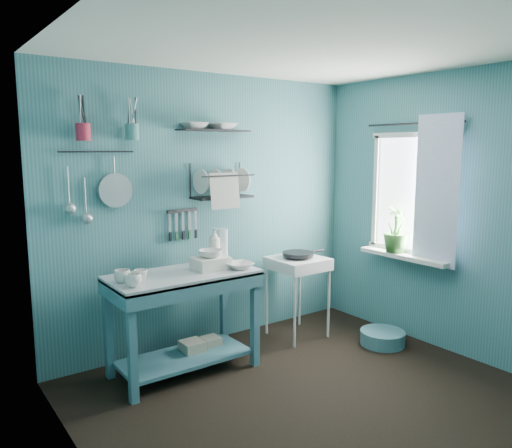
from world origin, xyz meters
TOP-DOWN VIEW (x-y plane):
  - floor at (0.00, 0.00)m, footprint 3.20×3.20m
  - ceiling at (0.00, 0.00)m, footprint 3.20×3.20m
  - wall_back at (0.00, 1.50)m, footprint 3.20×0.00m
  - wall_left at (-1.60, 0.00)m, footprint 0.00×3.00m
  - wall_right at (1.60, 0.00)m, footprint 0.00×3.00m
  - work_counter at (-0.56, 1.02)m, footprint 1.27×0.80m
  - mug_left at (-1.04, 0.86)m, footprint 0.12×0.12m
  - mug_mid at (-0.94, 0.96)m, footprint 0.14×0.14m
  - mug_right at (-1.06, 1.02)m, footprint 0.17×0.17m
  - wash_tub at (-0.31, 1.00)m, footprint 0.28×0.22m
  - tub_bowl at (-0.31, 1.00)m, footprint 0.19×0.19m
  - soap_bottle at (-0.14, 1.22)m, footprint 0.11×0.12m
  - water_bottle at (-0.04, 1.24)m, footprint 0.09×0.09m
  - counter_bowl at (-0.11, 0.87)m, footprint 0.22×0.22m
  - hotplate_stand at (0.72, 1.09)m, footprint 0.53×0.53m
  - frying_pan at (0.72, 1.09)m, footprint 0.30×0.30m
  - knife_strip at (-0.31, 1.47)m, footprint 0.32×0.07m
  - dish_rack at (0.04, 1.37)m, footprint 0.58×0.33m
  - upper_shelf at (-0.01, 1.40)m, footprint 0.71×0.22m
  - shelf_bowl_left at (-0.21, 1.40)m, footprint 0.24×0.24m
  - shelf_bowl_right at (0.07, 1.40)m, footprint 0.27×0.27m
  - utensil_cup_magenta at (-1.17, 1.42)m, footprint 0.11×0.11m
  - utensil_cup_teal at (-0.78, 1.42)m, footprint 0.11×0.11m
  - colander at (-0.92, 1.45)m, footprint 0.28×0.03m
  - ladle_outer at (-1.29, 1.46)m, footprint 0.01×0.01m
  - ladle_inner at (-1.17, 1.46)m, footprint 0.01×0.01m
  - hook_rail at (-1.05, 1.47)m, footprint 0.60×0.01m
  - window_glass at (1.59, 0.45)m, footprint 0.00×1.10m
  - windowsill at (1.50, 0.45)m, footprint 0.16×0.95m
  - curtain at (1.52, 0.15)m, footprint 0.00×1.35m
  - curtain_rod at (1.54, 0.45)m, footprint 0.02×1.05m
  - potted_plant at (1.51, 0.56)m, footprint 0.33×0.33m
  - storage_tin_large at (-0.46, 1.07)m, footprint 0.18×0.18m
  - storage_tin_small at (-0.26, 1.10)m, footprint 0.15×0.15m
  - floor_basin at (1.22, 0.44)m, footprint 0.41×0.41m

SIDE VIEW (x-z plane):
  - floor at x=0.00m, z-range 0.00..0.00m
  - floor_basin at x=1.22m, z-range 0.00..0.13m
  - storage_tin_small at x=-0.26m, z-range 0.00..0.20m
  - storage_tin_large at x=-0.46m, z-range 0.00..0.22m
  - hotplate_stand at x=0.72m, z-range 0.00..0.78m
  - work_counter at x=-0.56m, z-range 0.00..0.84m
  - windowsill at x=1.50m, z-range 0.79..0.83m
  - frying_pan at x=0.72m, z-range 0.80..0.84m
  - counter_bowl at x=-0.11m, z-range 0.84..0.89m
  - mug_mid at x=-0.94m, z-range 0.84..0.93m
  - mug_left at x=-1.04m, z-range 0.84..0.93m
  - mug_right at x=-1.06m, z-range 0.84..0.93m
  - wash_tub at x=-0.31m, z-range 0.84..0.94m
  - tub_bowl at x=-0.31m, z-range 0.94..1.00m
  - water_bottle at x=-0.04m, z-range 0.84..1.12m
  - soap_bottle at x=-0.14m, z-range 0.84..1.14m
  - potted_plant at x=1.51m, z-range 0.83..1.28m
  - wall_back at x=0.00m, z-range -0.35..2.85m
  - wall_left at x=-1.60m, z-range -0.25..2.75m
  - wall_right at x=1.60m, z-range -0.25..2.75m
  - knife_strip at x=-0.31m, z-range 1.26..1.29m
  - window_glass at x=1.59m, z-range 0.85..1.95m
  - curtain at x=1.52m, z-range 0.77..2.12m
  - ladle_inner at x=-1.17m, z-range 1.30..1.60m
  - colander at x=-0.92m, z-range 1.35..1.63m
  - dish_rack at x=0.04m, z-range 1.37..1.69m
  - ladle_outer at x=-1.29m, z-range 1.39..1.69m
  - hook_rail at x=-1.05m, z-range 1.79..1.81m
  - utensil_cup_magenta at x=-1.17m, z-range 1.88..2.01m
  - utensil_cup_teal at x=-0.78m, z-range 1.89..2.02m
  - upper_shelf at x=-0.01m, z-range 1.98..1.99m
  - shelf_bowl_right at x=0.07m, z-range 2.02..2.08m
  - curtain_rod at x=1.54m, z-range 2.04..2.06m
  - shelf_bowl_left at x=-0.21m, z-range 2.04..2.10m
  - ceiling at x=0.00m, z-range 2.50..2.50m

